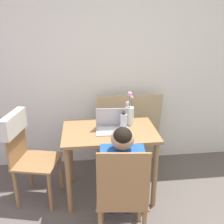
# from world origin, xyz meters

# --- Properties ---
(wall_back) EXTENTS (6.40, 0.05, 2.50)m
(wall_back) POSITION_xyz_m (0.00, 2.23, 1.25)
(wall_back) COLOR silver
(wall_back) RESTS_ON ground_plane
(dining_table) EXTENTS (0.92, 0.62, 0.73)m
(dining_table) POSITION_xyz_m (-0.18, 1.52, 0.61)
(dining_table) COLOR olive
(dining_table) RESTS_ON ground_plane
(chair_occupied) EXTENTS (0.44, 0.44, 0.92)m
(chair_occupied) POSITION_xyz_m (-0.15, 0.85, 0.47)
(chair_occupied) COLOR olive
(chair_occupied) RESTS_ON ground_plane
(chair_spare) EXTENTS (0.51, 0.49, 0.93)m
(chair_spare) POSITION_xyz_m (-1.02, 1.54, 0.62)
(chair_spare) COLOR olive
(chair_spare) RESTS_ON ground_plane
(person_seated) EXTENTS (0.39, 0.45, 1.03)m
(person_seated) POSITION_xyz_m (-0.14, 0.97, 0.64)
(person_seated) COLOR #1E4C9E
(person_seated) RESTS_ON ground_plane
(laptop) EXTENTS (0.34, 0.25, 0.22)m
(laptop) POSITION_xyz_m (-0.15, 1.52, 0.78)
(laptop) COLOR #B2B2B7
(laptop) RESTS_ON dining_table
(flower_vase) EXTENTS (0.09, 0.09, 0.36)m
(flower_vase) POSITION_xyz_m (0.04, 1.64, 0.85)
(flower_vase) COLOR silver
(flower_vase) RESTS_ON dining_table
(water_bottle) EXTENTS (0.06, 0.06, 0.19)m
(water_bottle) POSITION_xyz_m (-0.04, 1.50, 0.82)
(water_bottle) COLOR silver
(water_bottle) RESTS_ON dining_table
(cardboard_panel) EXTENTS (0.78, 0.14, 0.92)m
(cardboard_panel) POSITION_xyz_m (0.12, 2.10, 0.46)
(cardboard_panel) COLOR tan
(cardboard_panel) RESTS_ON ground_plane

